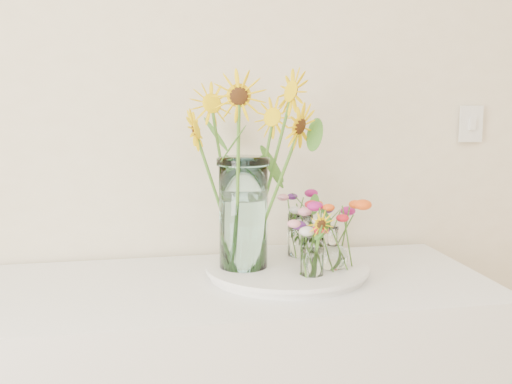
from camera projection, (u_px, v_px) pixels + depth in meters
The scene contains 9 objects.
tray at pixel (287, 271), 1.79m from camera, with size 0.43×0.43×0.03m, color white.
mason_jar at pixel (243, 213), 1.75m from camera, with size 0.13×0.13×0.31m, color #BEF8FB.
sunflower_bouquet at pixel (243, 169), 1.73m from camera, with size 0.57×0.57×0.55m, color yellow, non-canonical shape.
small_vase_a at pixel (312, 257), 1.69m from camera, with size 0.06×0.06×0.11m, color white.
wildflower_posy_a at pixel (312, 240), 1.68m from camera, with size 0.17×0.17×0.20m, color #ED5214, non-canonical shape.
small_vase_b at pixel (333, 248), 1.75m from camera, with size 0.08×0.08×0.12m, color white, non-canonical shape.
wildflower_posy_b at pixel (333, 232), 1.74m from camera, with size 0.22×0.22×0.21m, color #ED5214, non-canonical shape.
small_vase_c at pixel (300, 235), 1.88m from camera, with size 0.07×0.07×0.13m, color white.
wildflower_posy_c at pixel (300, 220), 1.87m from camera, with size 0.20×0.20×0.22m, color #ED5214, non-canonical shape.
Camera 1 is at (-0.50, 0.28, 1.42)m, focal length 45.00 mm.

